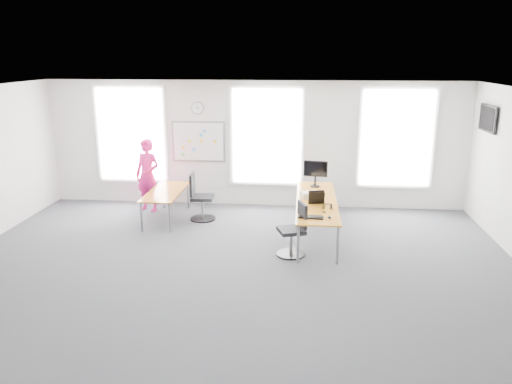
# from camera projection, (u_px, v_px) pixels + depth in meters

# --- Properties ---
(floor) EXTENTS (10.00, 10.00, 0.00)m
(floor) POSITION_uv_depth(u_px,v_px,m) (232.00, 273.00, 8.46)
(floor) COLOR #2D2D32
(floor) RESTS_ON ground
(ceiling) EXTENTS (10.00, 10.00, 0.00)m
(ceiling) POSITION_uv_depth(u_px,v_px,m) (229.00, 93.00, 7.66)
(ceiling) COLOR silver
(ceiling) RESTS_ON ground
(wall_back) EXTENTS (10.00, 0.00, 10.00)m
(wall_back) POSITION_uv_depth(u_px,v_px,m) (254.00, 144.00, 11.90)
(wall_back) COLOR white
(wall_back) RESTS_ON ground
(wall_front) EXTENTS (10.00, 0.00, 10.00)m
(wall_front) POSITION_uv_depth(u_px,v_px,m) (164.00, 309.00, 4.22)
(wall_front) COLOR white
(wall_front) RESTS_ON ground
(window_left) EXTENTS (1.60, 0.06, 2.20)m
(window_left) POSITION_uv_depth(u_px,v_px,m) (131.00, 134.00, 12.08)
(window_left) COLOR white
(window_left) RESTS_ON wall_back
(window_mid) EXTENTS (1.60, 0.06, 2.20)m
(window_mid) POSITION_uv_depth(u_px,v_px,m) (267.00, 136.00, 11.79)
(window_mid) COLOR white
(window_mid) RESTS_ON wall_back
(window_right) EXTENTS (1.60, 0.06, 2.20)m
(window_right) POSITION_uv_depth(u_px,v_px,m) (396.00, 138.00, 11.52)
(window_right) COLOR white
(window_right) RESTS_ON wall_back
(desk_right) EXTENTS (0.81, 3.03, 0.74)m
(desk_right) POSITION_uv_depth(u_px,v_px,m) (316.00, 203.00, 10.05)
(desk_right) COLOR #AA7622
(desk_right) RESTS_ON ground
(desk_left) EXTENTS (0.72, 1.80, 0.66)m
(desk_left) POSITION_uv_depth(u_px,v_px,m) (166.00, 193.00, 11.05)
(desk_left) COLOR #AA7622
(desk_left) RESTS_ON ground
(chair_right) EXTENTS (0.57, 0.57, 0.99)m
(chair_right) POSITION_uv_depth(u_px,v_px,m) (294.00, 232.00, 9.11)
(chair_right) COLOR black
(chair_right) RESTS_ON ground
(chair_left) EXTENTS (0.56, 0.56, 1.06)m
(chair_left) POSITION_uv_depth(u_px,v_px,m) (200.00, 199.00, 11.07)
(chair_left) COLOR black
(chair_left) RESTS_ON ground
(person) EXTENTS (0.71, 0.58, 1.70)m
(person) POSITION_uv_depth(u_px,v_px,m) (148.00, 175.00, 11.63)
(person) COLOR #E31B76
(person) RESTS_ON ground
(whiteboard) EXTENTS (1.20, 0.03, 0.90)m
(whiteboard) POSITION_uv_depth(u_px,v_px,m) (198.00, 142.00, 11.98)
(whiteboard) COLOR white
(whiteboard) RESTS_ON wall_back
(wall_clock) EXTENTS (0.30, 0.04, 0.30)m
(wall_clock) POSITION_uv_depth(u_px,v_px,m) (197.00, 108.00, 11.76)
(wall_clock) COLOR gray
(wall_clock) RESTS_ON wall_back
(tv) EXTENTS (0.06, 0.90, 0.55)m
(tv) POSITION_uv_depth(u_px,v_px,m) (488.00, 118.00, 10.28)
(tv) COLOR black
(tv) RESTS_ON wall_right
(keyboard) EXTENTS (0.48, 0.22, 0.02)m
(keyboard) POSITION_uv_depth(u_px,v_px,m) (311.00, 217.00, 8.97)
(keyboard) COLOR black
(keyboard) RESTS_ON desk_right
(mouse) EXTENTS (0.08, 0.12, 0.04)m
(mouse) POSITION_uv_depth(u_px,v_px,m) (329.00, 217.00, 8.94)
(mouse) COLOR black
(mouse) RESTS_ON desk_right
(lens_cap) EXTENTS (0.07, 0.07, 0.01)m
(lens_cap) POSITION_uv_depth(u_px,v_px,m) (324.00, 212.00, 9.28)
(lens_cap) COLOR black
(lens_cap) RESTS_ON desk_right
(headphones) EXTENTS (0.18, 0.10, 0.11)m
(headphones) POSITION_uv_depth(u_px,v_px,m) (327.00, 206.00, 9.49)
(headphones) COLOR black
(headphones) RESTS_ON desk_right
(laptop_sleeve) EXTENTS (0.33, 0.22, 0.26)m
(laptop_sleeve) POSITION_uv_depth(u_px,v_px,m) (317.00, 198.00, 9.78)
(laptop_sleeve) COLOR black
(laptop_sleeve) RESTS_ON desk_right
(paper_stack) EXTENTS (0.42, 0.36, 0.12)m
(paper_stack) POSITION_uv_depth(u_px,v_px,m) (310.00, 195.00, 10.22)
(paper_stack) COLOR beige
(paper_stack) RESTS_ON desk_right
(monitor) EXTENTS (0.53, 0.21, 0.58)m
(monitor) POSITION_uv_depth(u_px,v_px,m) (315.00, 171.00, 10.98)
(monitor) COLOR black
(monitor) RESTS_ON desk_right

